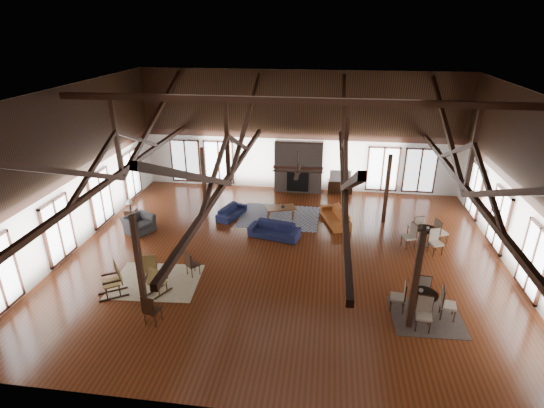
# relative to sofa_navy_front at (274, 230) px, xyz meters

# --- Properties ---
(floor) EXTENTS (16.00, 16.00, 0.00)m
(floor) POSITION_rel_sofa_navy_front_xyz_m (0.57, -1.45, -0.30)
(floor) COLOR #592612
(floor) RESTS_ON ground
(ceiling) EXTENTS (16.00, 14.00, 0.02)m
(ceiling) POSITION_rel_sofa_navy_front_xyz_m (0.57, -1.45, 5.70)
(ceiling) COLOR black
(ceiling) RESTS_ON wall_back
(wall_back) EXTENTS (16.00, 0.02, 6.00)m
(wall_back) POSITION_rel_sofa_navy_front_xyz_m (0.57, 5.55, 2.70)
(wall_back) COLOR silver
(wall_back) RESTS_ON floor
(wall_front) EXTENTS (16.00, 0.02, 6.00)m
(wall_front) POSITION_rel_sofa_navy_front_xyz_m (0.57, -8.45, 2.70)
(wall_front) COLOR silver
(wall_front) RESTS_ON floor
(wall_left) EXTENTS (0.02, 14.00, 6.00)m
(wall_left) POSITION_rel_sofa_navy_front_xyz_m (-7.43, -1.45, 2.70)
(wall_left) COLOR silver
(wall_left) RESTS_ON floor
(wall_right) EXTENTS (0.02, 14.00, 6.00)m
(wall_right) POSITION_rel_sofa_navy_front_xyz_m (8.57, -1.45, 2.70)
(wall_right) COLOR silver
(wall_right) RESTS_ON floor
(roof_truss) EXTENTS (15.60, 14.07, 3.14)m
(roof_truss) POSITION_rel_sofa_navy_front_xyz_m (0.57, -1.45, 3.73)
(roof_truss) COLOR black
(roof_truss) RESTS_ON wall_back
(post_grid) EXTENTS (8.16, 7.16, 3.05)m
(post_grid) POSITION_rel_sofa_navy_front_xyz_m (0.57, -1.45, 1.23)
(post_grid) COLOR black
(post_grid) RESTS_ON floor
(fireplace) EXTENTS (2.50, 0.69, 2.60)m
(fireplace) POSITION_rel_sofa_navy_front_xyz_m (0.57, 5.22, 0.99)
(fireplace) COLOR #695A50
(fireplace) RESTS_ON floor
(ceiling_fan) EXTENTS (1.60, 1.60, 0.75)m
(ceiling_fan) POSITION_rel_sofa_navy_front_xyz_m (1.07, -2.45, 3.43)
(ceiling_fan) COLOR black
(ceiling_fan) RESTS_ON roof_truss
(sofa_navy_front) EXTENTS (2.18, 1.24, 0.60)m
(sofa_navy_front) POSITION_rel_sofa_navy_front_xyz_m (0.00, 0.00, 0.00)
(sofa_navy_front) COLOR #161A3D
(sofa_navy_front) RESTS_ON floor
(sofa_navy_left) EXTENTS (1.79, 1.16, 0.49)m
(sofa_navy_left) POSITION_rel_sofa_navy_front_xyz_m (-2.14, 1.66, -0.06)
(sofa_navy_left) COLOR #161C3E
(sofa_navy_left) RESTS_ON floor
(sofa_orange) EXTENTS (2.20, 1.38, 0.60)m
(sofa_orange) POSITION_rel_sofa_navy_front_xyz_m (2.48, 1.68, 0.00)
(sofa_orange) COLOR #9F501E
(sofa_orange) RESTS_ON floor
(coffee_table) EXTENTS (1.43, 1.04, 0.50)m
(coffee_table) POSITION_rel_sofa_navy_front_xyz_m (0.06, 1.88, 0.14)
(coffee_table) COLOR brown
(coffee_table) RESTS_ON floor
(vase) EXTENTS (0.18, 0.18, 0.17)m
(vase) POSITION_rel_sofa_navy_front_xyz_m (0.15, 1.83, 0.28)
(vase) COLOR #B2B2B2
(vase) RESTS_ON coffee_table
(armchair) EXTENTS (1.41, 1.35, 0.71)m
(armchair) POSITION_rel_sofa_navy_front_xyz_m (-5.64, -0.30, 0.06)
(armchair) COLOR #28282A
(armchair) RESTS_ON floor
(side_table_lamp) EXTENTS (0.44, 0.44, 1.13)m
(side_table_lamp) POSITION_rel_sofa_navy_front_xyz_m (-6.37, 0.58, 0.13)
(side_table_lamp) COLOR black
(side_table_lamp) RESTS_ON floor
(rocking_chair_a) EXTENTS (0.58, 0.84, 0.98)m
(rocking_chair_a) POSITION_rel_sofa_navy_front_xyz_m (-3.75, -3.64, 0.16)
(rocking_chair_a) COLOR olive
(rocking_chair_a) RESTS_ON floor
(rocking_chair_b) EXTENTS (0.70, 0.85, 0.97)m
(rocking_chair_b) POSITION_rel_sofa_navy_front_xyz_m (-3.24, -4.40, 0.16)
(rocking_chair_b) COLOR olive
(rocking_chair_b) RESTS_ON floor
(rocking_chair_c) EXTENTS (1.04, 0.90, 1.19)m
(rocking_chair_c) POSITION_rel_sofa_navy_front_xyz_m (-4.51, -4.60, 0.26)
(rocking_chair_c) COLOR olive
(rocking_chair_c) RESTS_ON floor
(side_chair_a) EXTENTS (0.54, 0.54, 0.90)m
(side_chair_a) POSITION_rel_sofa_navy_front_xyz_m (-2.46, -3.23, 0.23)
(side_chair_a) COLOR black
(side_chair_a) RESTS_ON floor
(side_chair_b) EXTENTS (0.48, 0.48, 0.99)m
(side_chair_b) POSITION_rel_sofa_navy_front_xyz_m (-2.81, -5.87, 0.28)
(side_chair_b) COLOR black
(side_chair_b) RESTS_ON floor
(cafe_table_near) EXTENTS (1.93, 1.93, 0.99)m
(cafe_table_near) POSITION_rel_sofa_navy_front_xyz_m (5.03, -4.30, 0.20)
(cafe_table_near) COLOR black
(cafe_table_near) RESTS_ON floor
(cafe_table_far) EXTENTS (1.91, 1.91, 0.99)m
(cafe_table_far) POSITION_rel_sofa_navy_front_xyz_m (5.93, 0.12, 0.19)
(cafe_table_far) COLOR black
(cafe_table_far) RESTS_ON floor
(cup_near) EXTENTS (0.17, 0.17, 0.10)m
(cup_near) POSITION_rel_sofa_navy_front_xyz_m (4.94, -4.24, 0.47)
(cup_near) COLOR #B2B2B2
(cup_near) RESTS_ON cafe_table_near
(cup_far) EXTENTS (0.12, 0.12, 0.09)m
(cup_far) POSITION_rel_sofa_navy_front_xyz_m (5.99, 0.11, 0.46)
(cup_far) COLOR #B2B2B2
(cup_far) RESTS_ON cafe_table_far
(tv_console) EXTENTS (1.23, 0.46, 0.61)m
(tv_console) POSITION_rel_sofa_navy_front_xyz_m (2.72, 5.30, 0.01)
(tv_console) COLOR black
(tv_console) RESTS_ON floor
(television) EXTENTS (1.06, 0.18, 0.61)m
(television) POSITION_rel_sofa_navy_front_xyz_m (2.69, 5.30, 0.62)
(television) COLOR #B2B2B2
(television) RESTS_ON tv_console
(rug_tan) EXTENTS (3.01, 2.44, 0.01)m
(rug_tan) POSITION_rel_sofa_navy_front_xyz_m (-3.55, -3.74, -0.29)
(rug_tan) COLOR tan
(rug_tan) RESTS_ON floor
(rug_navy) EXTENTS (3.57, 2.71, 0.01)m
(rug_navy) POSITION_rel_sofa_navy_front_xyz_m (-0.01, 1.93, -0.29)
(rug_navy) COLOR #171E40
(rug_navy) RESTS_ON floor
(rug_dark) EXTENTS (2.12, 1.94, 0.01)m
(rug_dark) POSITION_rel_sofa_navy_front_xyz_m (5.17, -4.46, -0.29)
(rug_dark) COLOR black
(rug_dark) RESTS_ON floor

